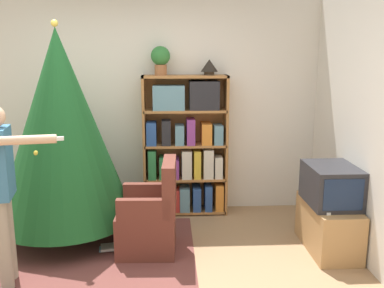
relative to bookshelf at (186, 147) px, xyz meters
name	(u,v)px	position (x,y,z in m)	size (l,w,h in m)	color
wall_back	(131,106)	(-0.66, 0.22, 0.47)	(8.00, 0.10, 2.60)	silver
area_rug	(84,265)	(-1.01, -1.29, -0.83)	(2.08, 2.17, 0.01)	brown
bookshelf	(186,147)	(0.00, 0.00, 0.00)	(1.00, 0.29, 1.68)	#A8703D
tv_stand	(328,226)	(1.37, -1.08, -0.59)	(0.42, 0.83, 0.48)	tan
television	(331,185)	(1.37, -1.08, -0.16)	(0.45, 0.61, 0.38)	#28282D
game_remote	(327,212)	(1.24, -1.32, -0.34)	(0.04, 0.12, 0.02)	white
christmas_tree	(61,127)	(-1.29, -0.66, 0.36)	(1.41, 1.41, 2.24)	#4C3323
armchair	(151,220)	(-0.39, -1.01, -0.51)	(0.59, 0.58, 0.92)	brown
standing_person	(2,182)	(-1.57, -1.56, 0.07)	(0.68, 0.46, 1.53)	#9E937F
potted_plant	(161,58)	(-0.29, 0.01, 1.03)	(0.22, 0.22, 0.33)	#935B38
table_lamp	(209,66)	(0.27, 0.01, 0.95)	(0.20, 0.20, 0.18)	#473828
book_pile_near_tree	(108,248)	(-0.82, -0.99, -0.81)	(0.19, 0.17, 0.05)	#5B899E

